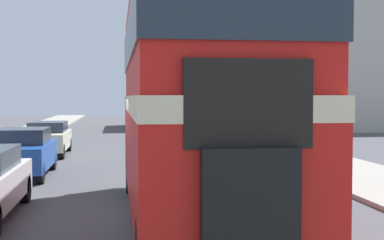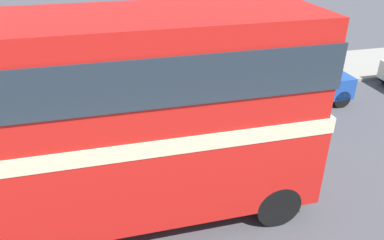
% 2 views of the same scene
% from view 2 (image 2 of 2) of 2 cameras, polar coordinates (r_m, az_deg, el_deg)
% --- Properties ---
extents(ground_plane, '(120.00, 120.00, 0.00)m').
position_cam_2_polar(ground_plane, '(9.51, -6.84, -10.81)').
color(ground_plane, '#47474C').
extents(sidewalk_left, '(3.50, 120.00, 0.12)m').
position_cam_2_polar(sidewalk_left, '(15.33, -10.47, 5.03)').
color(sidewalk_left, gray).
rests_on(sidewalk_left, ground_plane).
extents(double_decker_bus, '(2.52, 9.45, 4.50)m').
position_cam_2_polar(double_decker_bus, '(7.52, -15.72, 1.05)').
color(double_decker_bus, red).
rests_on(double_decker_bus, ground_plane).
extents(car_parked_near, '(1.84, 4.29, 1.46)m').
position_cam_2_polar(car_parked_near, '(12.41, -9.75, 2.99)').
color(car_parked_near, silver).
rests_on(car_parked_near, ground_plane).
extents(car_parked_mid, '(1.74, 3.94, 1.53)m').
position_cam_2_polar(car_parked_mid, '(14.05, 15.39, 5.52)').
color(car_parked_mid, '#1E479E').
rests_on(car_parked_mid, ground_plane).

